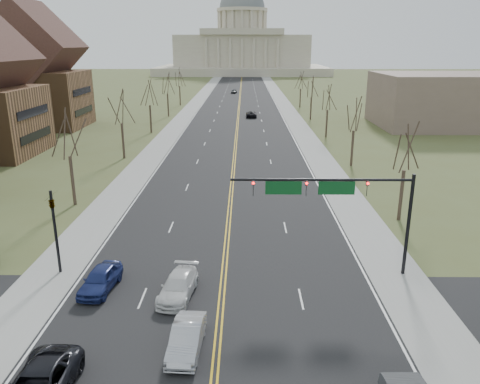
{
  "coord_description": "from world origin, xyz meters",
  "views": [
    {
      "loc": [
        1.41,
        -16.01,
        15.27
      ],
      "look_at": [
        1.04,
        22.82,
        3.0
      ],
      "focal_mm": 35.0,
      "sensor_mm": 36.0,
      "label": 1
    }
  ],
  "objects_px": {
    "car_sb_inner_second": "(178,286)",
    "car_far_sb": "(234,91)",
    "car_sb_outer_second": "(100,279)",
    "signal_mast": "(335,195)",
    "signal_left": "(54,223)",
    "car_sb_inner_lead": "(187,338)",
    "car_far_nb": "(251,114)"
  },
  "relations": [
    {
      "from": "car_sb_outer_second",
      "to": "signal_mast",
      "type": "bearing_deg",
      "value": 15.42
    },
    {
      "from": "signal_mast",
      "to": "signal_left",
      "type": "relative_size",
      "value": 2.02
    },
    {
      "from": "signal_left",
      "to": "car_sb_outer_second",
      "type": "bearing_deg",
      "value": -34.16
    },
    {
      "from": "car_sb_outer_second",
      "to": "car_far_sb",
      "type": "xyz_separation_m",
      "value": [
        5.82,
        128.64,
        -0.09
      ]
    },
    {
      "from": "signal_left",
      "to": "car_far_nb",
      "type": "distance_m",
      "value": 75.1
    },
    {
      "from": "car_sb_inner_second",
      "to": "car_far_sb",
      "type": "distance_m",
      "value": 129.41
    },
    {
      "from": "car_far_sb",
      "to": "car_sb_outer_second",
      "type": "bearing_deg",
      "value": -84.94
    },
    {
      "from": "car_sb_inner_lead",
      "to": "car_sb_inner_second",
      "type": "bearing_deg",
      "value": 105.61
    },
    {
      "from": "car_sb_outer_second",
      "to": "car_far_sb",
      "type": "height_order",
      "value": "car_sb_outer_second"
    },
    {
      "from": "signal_mast",
      "to": "car_sb_inner_lead",
      "type": "height_order",
      "value": "signal_mast"
    },
    {
      "from": "signal_left",
      "to": "car_far_sb",
      "type": "bearing_deg",
      "value": 85.74
    },
    {
      "from": "car_sb_inner_second",
      "to": "car_far_nb",
      "type": "xyz_separation_m",
      "value": [
        5.66,
        76.84,
        -0.02
      ]
    },
    {
      "from": "signal_mast",
      "to": "signal_left",
      "type": "height_order",
      "value": "signal_mast"
    },
    {
      "from": "car_sb_inner_second",
      "to": "car_sb_outer_second",
      "type": "bearing_deg",
      "value": 178.6
    },
    {
      "from": "car_far_nb",
      "to": "car_sb_inner_second",
      "type": "bearing_deg",
      "value": 84.94
    },
    {
      "from": "signal_mast",
      "to": "car_sb_inner_lead",
      "type": "relative_size",
      "value": 2.79
    },
    {
      "from": "signal_mast",
      "to": "signal_left",
      "type": "distance_m",
      "value": 19.06
    },
    {
      "from": "car_sb_inner_second",
      "to": "car_far_sb",
      "type": "bearing_deg",
      "value": 96.79
    },
    {
      "from": "signal_mast",
      "to": "car_far_nb",
      "type": "height_order",
      "value": "signal_mast"
    },
    {
      "from": "car_sb_inner_second",
      "to": "car_far_nb",
      "type": "distance_m",
      "value": 77.05
    },
    {
      "from": "signal_mast",
      "to": "car_sb_outer_second",
      "type": "height_order",
      "value": "signal_mast"
    },
    {
      "from": "signal_left",
      "to": "car_far_nb",
      "type": "height_order",
      "value": "signal_left"
    },
    {
      "from": "car_sb_inner_lead",
      "to": "car_far_nb",
      "type": "bearing_deg",
      "value": 90.25
    },
    {
      "from": "signal_left",
      "to": "car_sb_inner_lead",
      "type": "distance_m",
      "value": 13.55
    },
    {
      "from": "signal_mast",
      "to": "car_far_sb",
      "type": "relative_size",
      "value": 3.12
    },
    {
      "from": "car_far_nb",
      "to": "car_sb_outer_second",
      "type": "bearing_deg",
      "value": 81.06
    },
    {
      "from": "car_sb_inner_lead",
      "to": "car_sb_outer_second",
      "type": "xyz_separation_m",
      "value": [
        -6.35,
        6.27,
        0.03
      ]
    },
    {
      "from": "car_sb_inner_second",
      "to": "car_far_sb",
      "type": "relative_size",
      "value": 1.22
    },
    {
      "from": "car_sb_inner_second",
      "to": "car_sb_outer_second",
      "type": "xyz_separation_m",
      "value": [
        -5.16,
        0.77,
        0.06
      ]
    },
    {
      "from": "car_sb_outer_second",
      "to": "signal_left",
      "type": "bearing_deg",
      "value": 152.25
    },
    {
      "from": "signal_left",
      "to": "car_sb_outer_second",
      "type": "xyz_separation_m",
      "value": [
        3.59,
        -2.44,
        -2.95
      ]
    },
    {
      "from": "car_far_nb",
      "to": "car_far_sb",
      "type": "xyz_separation_m",
      "value": [
        -5.0,
        52.56,
        -0.01
      ]
    }
  ]
}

